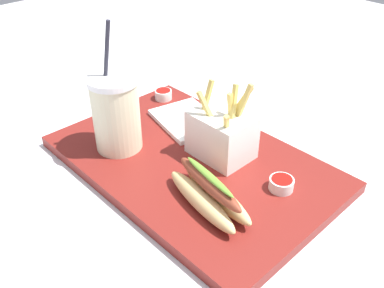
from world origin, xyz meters
TOP-DOWN VIEW (x-y plane):
  - ground_plane at (0.00, 0.00)m, footprint 2.40×2.40m
  - food_tray at (0.00, 0.00)m, footprint 0.49×0.32m
  - soda_cup at (0.12, 0.07)m, footprint 0.09×0.09m
  - fries_basket at (-0.03, -0.05)m, footprint 0.10×0.08m
  - hot_dog_1 at (-0.10, 0.06)m, footprint 0.17×0.08m
  - ketchup_cup_1 at (0.20, -0.11)m, footprint 0.04×0.04m
  - ketchup_cup_2 at (-0.16, -0.05)m, footprint 0.04×0.04m
  - napkin_stack at (0.10, -0.08)m, footprint 0.16×0.13m

SIDE VIEW (x-z plane):
  - ground_plane at x=0.00m, z-range -0.02..0.00m
  - food_tray at x=0.00m, z-range 0.00..0.02m
  - napkin_stack at x=0.10m, z-range 0.02..0.03m
  - ketchup_cup_2 at x=-0.16m, z-range 0.02..0.04m
  - ketchup_cup_1 at x=0.20m, z-range 0.02..0.04m
  - hot_dog_1 at x=-0.10m, z-range 0.01..0.07m
  - fries_basket at x=-0.03m, z-range -0.01..0.13m
  - soda_cup at x=0.12m, z-range -0.03..0.21m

